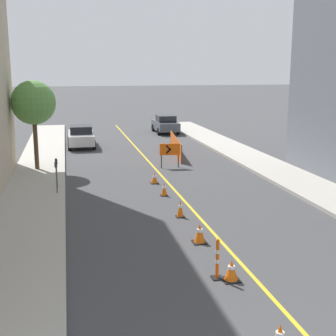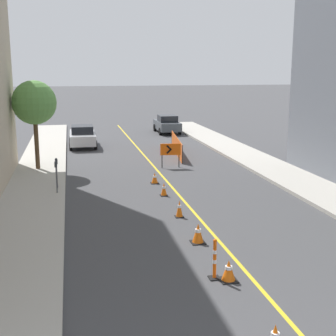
# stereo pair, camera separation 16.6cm
# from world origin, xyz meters

# --- Properties ---
(lane_stripe) EXTENTS (0.12, 43.38, 0.01)m
(lane_stripe) POSITION_xyz_m (0.00, 21.69, 0.00)
(lane_stripe) COLOR gold
(lane_stripe) RESTS_ON ground_plane
(sidewalk_left) EXTENTS (2.74, 43.38, 0.16)m
(sidewalk_left) POSITION_xyz_m (-6.44, 21.69, 0.08)
(sidewalk_left) COLOR #ADA89E
(sidewalk_left) RESTS_ON ground_plane
(sidewalk_right) EXTENTS (2.74, 43.38, 0.16)m
(sidewalk_right) POSITION_xyz_m (6.44, 21.69, 0.08)
(sidewalk_right) COLOR #ADA89E
(sidewalk_right) RESTS_ON ground_plane
(traffic_cone_second) EXTENTS (0.47, 0.47, 0.59)m
(traffic_cone_second) POSITION_xyz_m (-0.67, 7.35, 0.29)
(traffic_cone_second) COLOR black
(traffic_cone_second) RESTS_ON ground_plane
(traffic_cone_third) EXTENTS (0.47, 0.47, 0.67)m
(traffic_cone_third) POSITION_xyz_m (-0.73, 10.24, 0.33)
(traffic_cone_third) COLOR black
(traffic_cone_third) RESTS_ON ground_plane
(traffic_cone_fourth) EXTENTS (0.33, 0.33, 0.67)m
(traffic_cone_fourth) POSITION_xyz_m (-0.71, 13.03, 0.33)
(traffic_cone_fourth) COLOR black
(traffic_cone_fourth) RESTS_ON ground_plane
(traffic_cone_fifth) EXTENTS (0.33, 0.33, 0.61)m
(traffic_cone_fifth) POSITION_xyz_m (-0.68, 16.20, 0.30)
(traffic_cone_fifth) COLOR black
(traffic_cone_fifth) RESTS_ON ground_plane
(traffic_cone_farthest) EXTENTS (0.41, 0.41, 0.55)m
(traffic_cone_farthest) POSITION_xyz_m (-0.68, 18.55, 0.27)
(traffic_cone_farthest) COLOR black
(traffic_cone_farthest) RESTS_ON ground_plane
(delineator_post_front) EXTENTS (0.30, 0.30, 1.15)m
(delineator_post_front) POSITION_xyz_m (-1.01, 7.55, 0.49)
(delineator_post_front) COLOR black
(delineator_post_front) RESTS_ON ground_plane
(arrow_barricade_primary) EXTENTS (1.18, 0.18, 1.41)m
(arrow_barricade_primary) POSITION_xyz_m (0.89, 22.09, 1.02)
(arrow_barricade_primary) COLOR #EF560C
(arrow_barricade_primary) RESTS_ON ground_plane
(safety_mesh_fence) EXTENTS (0.86, 6.66, 1.17)m
(safety_mesh_fence) POSITION_xyz_m (2.20, 26.22, 0.58)
(safety_mesh_fence) COLOR #EF560C
(safety_mesh_fence) RESTS_ON ground_plane
(parked_car_curb_near) EXTENTS (1.94, 4.32, 1.59)m
(parked_car_curb_near) POSITION_xyz_m (-3.88, 30.53, 0.80)
(parked_car_curb_near) COLOR #B7B7BC
(parked_car_curb_near) RESTS_ON ground_plane
(parked_car_curb_mid) EXTENTS (1.94, 4.32, 1.59)m
(parked_car_curb_mid) POSITION_xyz_m (3.72, 36.69, 0.80)
(parked_car_curb_mid) COLOR #474C51
(parked_car_curb_mid) RESTS_ON ground_plane
(parking_meter_near_curb) EXTENTS (0.12, 0.11, 1.45)m
(parking_meter_near_curb) POSITION_xyz_m (-5.42, 17.10, 1.18)
(parking_meter_near_curb) COLOR #4C4C51
(parking_meter_near_curb) RESTS_ON sidewalk_left
(parking_meter_far_curb) EXTENTS (0.12, 0.11, 1.43)m
(parking_meter_far_curb) POSITION_xyz_m (-5.42, 17.95, 1.17)
(parking_meter_far_curb) COLOR #4C4C51
(parking_meter_far_curb) RESTS_ON sidewalk_left
(street_tree_left_near) EXTENTS (2.40, 2.40, 4.87)m
(street_tree_left_near) POSITION_xyz_m (-6.57, 22.63, 3.81)
(street_tree_left_near) COLOR #4C3823
(street_tree_left_near) RESTS_ON sidewalk_left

